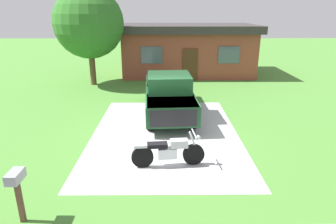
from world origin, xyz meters
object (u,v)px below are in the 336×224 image
at_px(pickup_truck, 168,93).
at_px(neighbor_house, 188,49).
at_px(mailbox, 16,183).
at_px(motorcycle, 169,151).
at_px(shade_tree, 89,23).

bearing_deg(pickup_truck, neighbor_house, 80.70).
bearing_deg(mailbox, neighbor_house, 73.66).
bearing_deg(motorcycle, shade_tree, 114.08).
distance_m(motorcycle, mailbox, 4.15).
distance_m(motorcycle, pickup_truck, 4.83).
xyz_separation_m(shade_tree, neighbor_house, (6.18, 3.52, -1.94)).
xyz_separation_m(pickup_truck, shade_tree, (-4.69, 5.61, 2.78)).
xyz_separation_m(pickup_truck, mailbox, (-3.32, -7.30, 0.03)).
relative_size(motorcycle, neighbor_house, 0.23).
distance_m(shade_tree, neighbor_house, 7.37).
height_order(pickup_truck, shade_tree, shade_tree).
xyz_separation_m(motorcycle, pickup_truck, (0.03, 4.81, 0.48)).
bearing_deg(pickup_truck, mailbox, -114.47).
xyz_separation_m(mailbox, shade_tree, (-1.37, 12.90, 2.75)).
bearing_deg(mailbox, shade_tree, 96.04).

